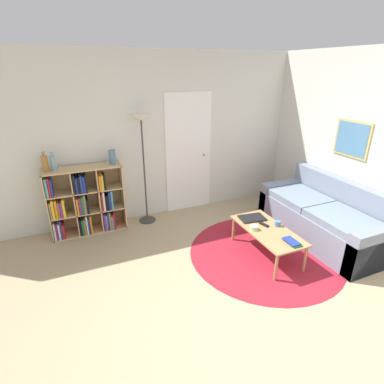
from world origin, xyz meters
The scene contains 16 objects.
ground_plane centered at (0.00, 0.00, 0.00)m, with size 14.00×14.00×0.00m, color tan.
wall_back centered at (0.01, 2.82, 1.29)m, with size 7.40×0.11×2.60m.
wall_right centered at (2.22, 1.39, 1.30)m, with size 0.08×5.79×2.60m.
rug centered at (0.77, 1.04, 0.00)m, with size 2.04×2.04×0.01m.
bookshelf centered at (-1.39, 2.60, 0.48)m, with size 1.08×0.34×1.02m.
floor_lamp centered at (-0.46, 2.58, 1.47)m, with size 0.32×0.32×1.73m.
couch centered at (1.82, 1.08, 0.30)m, with size 0.85×1.88×0.85m.
coffee_table centered at (0.75, 1.01, 0.35)m, with size 0.51×1.06×0.38m.
laptop centered at (0.73, 1.35, 0.39)m, with size 0.38×0.28×0.02m.
bowl centered at (0.58, 1.08, 0.41)m, with size 0.11×0.11×0.05m.
book_stack_on_table centered at (0.82, 0.62, 0.40)m, with size 0.13×0.23×0.03m.
cup centered at (0.93, 1.04, 0.42)m, with size 0.08×0.08×0.07m.
remote centered at (0.77, 1.12, 0.39)m, with size 0.08×0.15×0.02m.
bottle_left centered at (-1.81, 2.60, 1.14)m, with size 0.08×0.08×0.28m.
bottle_middle centered at (-1.71, 2.60, 1.13)m, with size 0.07×0.07×0.26m.
vase_on_shelf centered at (-0.91, 2.60, 1.13)m, with size 0.10×0.10×0.21m.
Camera 1 is at (-1.49, -1.75, 2.33)m, focal length 28.00 mm.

